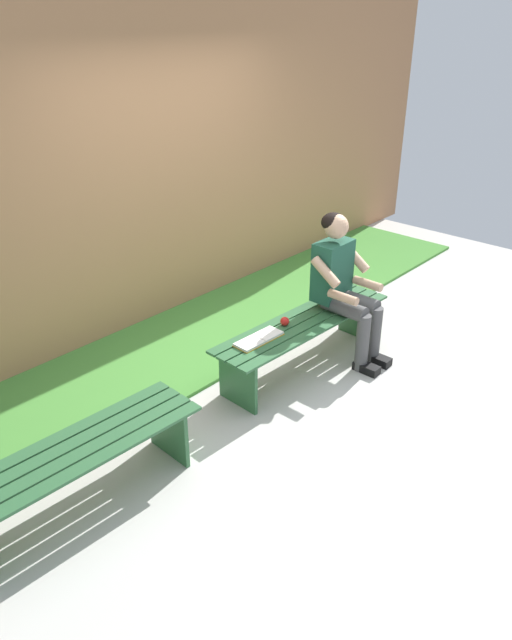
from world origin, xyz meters
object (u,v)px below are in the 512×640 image
(apple, at_px, (285,321))
(book_open, at_px, (259,339))
(bench_near, at_px, (304,332))
(bench_far, at_px, (76,464))
(person_seated, at_px, (344,282))

(apple, bearing_deg, book_open, 1.69)
(apple, distance_m, book_open, 0.32)
(bench_near, distance_m, book_open, 0.50)
(bench_far, bearing_deg, person_seated, 177.76)
(person_seated, xyz_separation_m, book_open, (0.87, -0.16, -0.23))
(bench_far, distance_m, person_seated, 2.55)
(bench_near, distance_m, bench_far, 2.15)
(apple, bearing_deg, bench_far, 2.05)
(bench_near, bearing_deg, bench_far, -0.00)
(bench_far, bearing_deg, apple, -177.95)
(bench_near, relative_size, person_seated, 1.43)
(bench_near, bearing_deg, book_open, -7.22)
(bench_near, xyz_separation_m, apple, (0.17, -0.07, 0.14))
(bench_near, height_order, bench_far, same)
(person_seated, relative_size, apple, 17.15)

